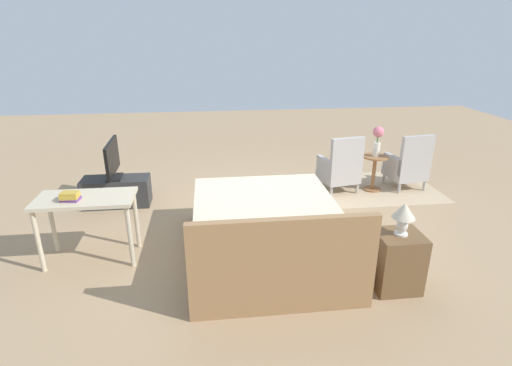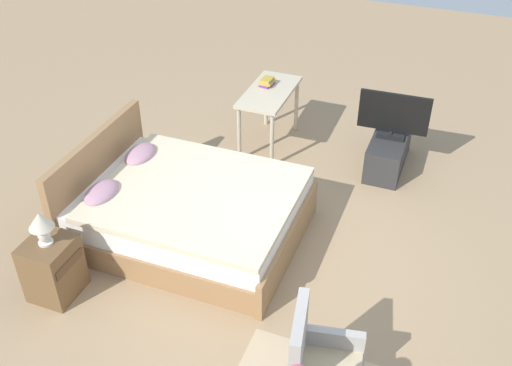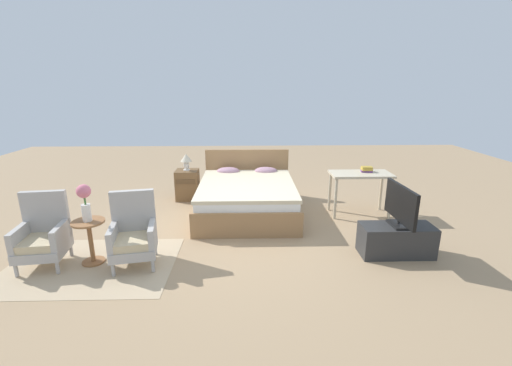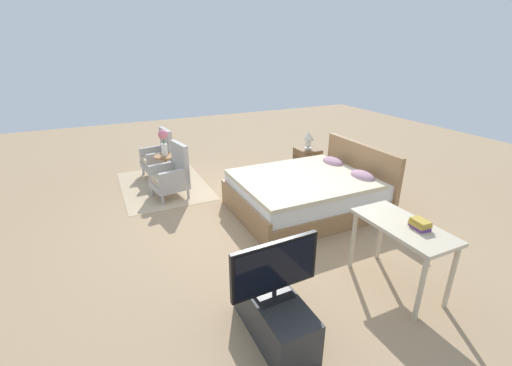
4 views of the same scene
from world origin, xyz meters
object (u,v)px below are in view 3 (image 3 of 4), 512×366
armchair_by_window_right (134,235)px  vanity_desk (360,179)px  side_table (90,237)px  book_stack (367,169)px  flower_vase (85,199)px  tv_flatscreen (401,205)px  bed (247,196)px  table_lamp (186,160)px  tv_stand (396,240)px  nightstand (188,185)px  armchair_by_window_left (43,236)px

armchair_by_window_right → vanity_desk: bearing=25.8°
armchair_by_window_right → side_table: size_ratio=1.59×
vanity_desk → book_stack: (0.12, 0.07, 0.16)m
flower_vase → tv_flatscreen: (4.00, 0.12, -0.16)m
bed → flower_vase: (-2.00, -1.80, 0.57)m
side_table → book_stack: book_stack is taller
bed → table_lamp: size_ratio=6.65×
armchair_by_window_right → tv_stand: 3.45m
nightstand → tv_flatscreen: tv_flatscreen is taller
armchair_by_window_left → nightstand: (1.38, 2.57, -0.08)m
table_lamp → book_stack: 3.39m
nightstand → tv_flatscreen: (3.20, -2.44, 0.41)m
side_table → nightstand: (0.81, 2.56, -0.06)m
tv_stand → vanity_desk: bearing=91.3°
armchair_by_window_right → nightstand: armchair_by_window_right is taller
table_lamp → vanity_desk: table_lamp is taller
armchair_by_window_right → nightstand: bearing=84.5°
bed → tv_flatscreen: tv_flatscreen is taller
tv_flatscreen → book_stack: tv_flatscreen is taller
armchair_by_window_right → tv_stand: (3.45, 0.13, -0.17)m
flower_vase → vanity_desk: (3.97, 1.63, -0.23)m
armchair_by_window_left → nightstand: size_ratio=1.54×
armchair_by_window_left → flower_vase: size_ratio=1.93×
armchair_by_window_right → tv_flatscreen: tv_flatscreen is taller
side_table → tv_flatscreen: bearing=1.7°
flower_vase → tv_flatscreen: flower_vase is taller
side_table → flower_vase: 0.51m
side_table → tv_stand: side_table is taller
armchair_by_window_left → vanity_desk: armchair_by_window_left is taller
table_lamp → vanity_desk: (3.16, -0.92, -0.17)m
vanity_desk → tv_flatscreen: bearing=-88.6°
nightstand → table_lamp: size_ratio=1.81×
nightstand → vanity_desk: (3.16, -0.92, 0.34)m
armchair_by_window_left → book_stack: (4.67, 1.72, 0.42)m
side_table → bed: bearing=42.1°
flower_vase → tv_flatscreen: bearing=1.7°
table_lamp → tv_stand: 4.07m
flower_vase → book_stack: size_ratio=2.29×
armchair_by_window_right → tv_flatscreen: bearing=2.2°
armchair_by_window_left → tv_flatscreen: (4.58, 0.13, 0.32)m
tv_flatscreen → nightstand: bearing=142.7°
side_table → flower_vase: bearing=26.6°
armchair_by_window_right → table_lamp: bearing=84.5°
side_table → flower_vase: flower_vase is taller
side_table → tv_stand: size_ratio=0.60×
armchair_by_window_left → tv_stand: armchair_by_window_left is taller
armchair_by_window_left → flower_vase: 0.75m
armchair_by_window_right → table_lamp: (0.25, 2.57, 0.43)m
table_lamp → tv_flatscreen: bearing=-37.3°
nightstand → tv_flatscreen: bearing=-37.3°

